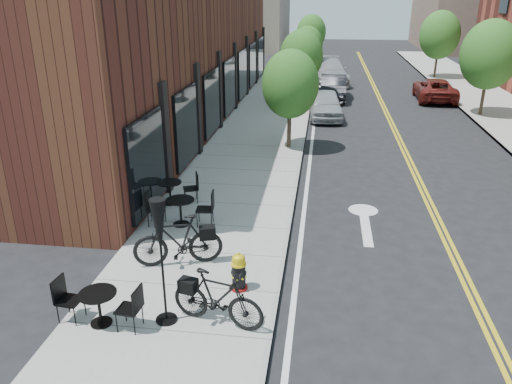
{
  "coord_description": "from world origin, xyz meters",
  "views": [
    {
      "loc": [
        0.7,
        -10.25,
        5.9
      ],
      "look_at": [
        -0.94,
        1.8,
        1.0
      ],
      "focal_mm": 35.0,
      "sensor_mm": 36.0,
      "label": 1
    }
  ],
  "objects_px": {
    "patio_umbrella": "(160,236)",
    "parked_car_far": "(435,89)",
    "bistro_set_c": "(170,189)",
    "parked_car_a": "(326,104)",
    "bistro_set_a": "(99,304)",
    "parked_car_c": "(329,71)",
    "bistro_set_b": "(180,208)",
    "bicycle_left": "(178,241)",
    "parked_car_b": "(333,88)",
    "fire_hydrant": "(239,272)",
    "bicycle_right": "(218,298)"
  },
  "relations": [
    {
      "from": "bistro_set_c",
      "to": "parked_car_c",
      "type": "relative_size",
      "value": 0.29
    },
    {
      "from": "parked_car_c",
      "to": "parked_car_a",
      "type": "bearing_deg",
      "value": -97.15
    },
    {
      "from": "bistro_set_b",
      "to": "parked_car_far",
      "type": "bearing_deg",
      "value": 55.31
    },
    {
      "from": "bistro_set_b",
      "to": "bistro_set_c",
      "type": "relative_size",
      "value": 1.07
    },
    {
      "from": "patio_umbrella",
      "to": "parked_car_c",
      "type": "relative_size",
      "value": 0.44
    },
    {
      "from": "bistro_set_b",
      "to": "bistro_set_c",
      "type": "xyz_separation_m",
      "value": [
        -0.7,
        1.34,
        -0.03
      ]
    },
    {
      "from": "parked_car_b",
      "to": "bistro_set_c",
      "type": "bearing_deg",
      "value": -105.82
    },
    {
      "from": "fire_hydrant",
      "to": "bicycle_right",
      "type": "height_order",
      "value": "bicycle_right"
    },
    {
      "from": "bicycle_left",
      "to": "patio_umbrella",
      "type": "relative_size",
      "value": 0.81
    },
    {
      "from": "bistro_set_b",
      "to": "parked_car_far",
      "type": "xyz_separation_m",
      "value": [
        9.96,
        18.54,
        0.04
      ]
    },
    {
      "from": "bistro_set_a",
      "to": "parked_car_c",
      "type": "bearing_deg",
      "value": 86.6
    },
    {
      "from": "bistro_set_a",
      "to": "fire_hydrant",
      "type": "bearing_deg",
      "value": 37.84
    },
    {
      "from": "bicycle_left",
      "to": "bistro_set_b",
      "type": "relative_size",
      "value": 1.13
    },
    {
      "from": "fire_hydrant",
      "to": "bicycle_right",
      "type": "bearing_deg",
      "value": -94.09
    },
    {
      "from": "parked_car_c",
      "to": "parked_car_far",
      "type": "bearing_deg",
      "value": -45.33
    },
    {
      "from": "bicycle_right",
      "to": "bistro_set_c",
      "type": "xyz_separation_m",
      "value": [
        -2.55,
        5.41,
        -0.11
      ]
    },
    {
      "from": "parked_car_a",
      "to": "parked_car_b",
      "type": "relative_size",
      "value": 0.96
    },
    {
      "from": "patio_umbrella",
      "to": "parked_car_a",
      "type": "height_order",
      "value": "patio_umbrella"
    },
    {
      "from": "bistro_set_c",
      "to": "patio_umbrella",
      "type": "xyz_separation_m",
      "value": [
        1.56,
        -5.45,
        1.34
      ]
    },
    {
      "from": "patio_umbrella",
      "to": "bistro_set_b",
      "type": "bearing_deg",
      "value": 101.91
    },
    {
      "from": "parked_car_far",
      "to": "bistro_set_a",
      "type": "bearing_deg",
      "value": 67.88
    },
    {
      "from": "parked_car_a",
      "to": "parked_car_b",
      "type": "height_order",
      "value": "parked_car_b"
    },
    {
      "from": "fire_hydrant",
      "to": "parked_car_c",
      "type": "relative_size",
      "value": 0.15
    },
    {
      "from": "parked_car_a",
      "to": "parked_car_c",
      "type": "xyz_separation_m",
      "value": [
        0.14,
        10.23,
        0.14
      ]
    },
    {
      "from": "bistro_set_c",
      "to": "parked_car_far",
      "type": "distance_m",
      "value": 20.23
    },
    {
      "from": "bistro_set_a",
      "to": "bistro_set_b",
      "type": "xyz_separation_m",
      "value": [
        0.32,
        4.36,
        0.04
      ]
    },
    {
      "from": "parked_car_b",
      "to": "bicycle_right",
      "type": "bearing_deg",
      "value": -95.59
    },
    {
      "from": "parked_car_c",
      "to": "fire_hydrant",
      "type": "bearing_deg",
      "value": -100.27
    },
    {
      "from": "parked_car_b",
      "to": "parked_car_c",
      "type": "height_order",
      "value": "parked_car_c"
    },
    {
      "from": "patio_umbrella",
      "to": "parked_car_c",
      "type": "distance_m",
      "value": 27.77
    },
    {
      "from": "bicycle_left",
      "to": "parked_car_a",
      "type": "height_order",
      "value": "parked_car_a"
    },
    {
      "from": "patio_umbrella",
      "to": "parked_car_a",
      "type": "bearing_deg",
      "value": 80.72
    },
    {
      "from": "fire_hydrant",
      "to": "parked_car_b",
      "type": "bearing_deg",
      "value": 88.96
    },
    {
      "from": "bicycle_left",
      "to": "patio_umbrella",
      "type": "height_order",
      "value": "patio_umbrella"
    },
    {
      "from": "bicycle_left",
      "to": "bicycle_right",
      "type": "relative_size",
      "value": 1.1
    },
    {
      "from": "bicycle_right",
      "to": "parked_car_a",
      "type": "xyz_separation_m",
      "value": [
        1.85,
        17.32,
        0.01
      ]
    },
    {
      "from": "patio_umbrella",
      "to": "parked_car_far",
      "type": "distance_m",
      "value": 24.43
    },
    {
      "from": "bistro_set_b",
      "to": "bicycle_left",
      "type": "bearing_deg",
      "value": -81.98
    },
    {
      "from": "bistro_set_b",
      "to": "parked_car_c",
      "type": "height_order",
      "value": "parked_car_c"
    },
    {
      "from": "bicycle_right",
      "to": "parked_car_far",
      "type": "bearing_deg",
      "value": -5.6
    },
    {
      "from": "bistro_set_b",
      "to": "bistro_set_c",
      "type": "height_order",
      "value": "bistro_set_b"
    },
    {
      "from": "bicycle_left",
      "to": "bistro_set_c",
      "type": "distance_m",
      "value": 3.6
    },
    {
      "from": "parked_car_c",
      "to": "parked_car_b",
      "type": "bearing_deg",
      "value": -93.54
    },
    {
      "from": "parked_car_far",
      "to": "parked_car_c",
      "type": "bearing_deg",
      "value": -36.92
    },
    {
      "from": "fire_hydrant",
      "to": "bicycle_left",
      "type": "bearing_deg",
      "value": 156.57
    },
    {
      "from": "patio_umbrella",
      "to": "parked_car_c",
      "type": "xyz_separation_m",
      "value": [
        2.98,
        27.59,
        -1.08
      ]
    },
    {
      "from": "patio_umbrella",
      "to": "parked_car_c",
      "type": "bearing_deg",
      "value": 83.83
    },
    {
      "from": "parked_car_a",
      "to": "parked_car_far",
      "type": "relative_size",
      "value": 0.88
    },
    {
      "from": "bistro_set_c",
      "to": "parked_car_a",
      "type": "relative_size",
      "value": 0.42
    },
    {
      "from": "fire_hydrant",
      "to": "bicycle_right",
      "type": "xyz_separation_m",
      "value": [
        -0.19,
        -1.22,
        0.15
      ]
    }
  ]
}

